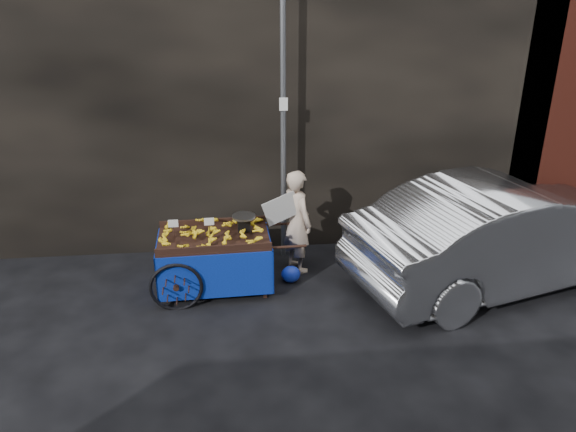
{
  "coord_description": "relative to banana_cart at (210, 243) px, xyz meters",
  "views": [
    {
      "loc": [
        -0.45,
        -6.59,
        4.06
      ],
      "look_at": [
        0.29,
        0.5,
        1.0
      ],
      "focal_mm": 35.0,
      "sensor_mm": 36.0,
      "label": 1
    }
  ],
  "objects": [
    {
      "name": "plastic_bag",
      "position": [
        1.11,
        0.03,
        -0.58
      ],
      "size": [
        0.28,
        0.22,
        0.25
      ],
      "primitive_type": "ellipsoid",
      "color": "#1A33C6",
      "rests_on": "ground"
    },
    {
      "name": "street_pole",
      "position": [
        1.1,
        0.9,
        1.31
      ],
      "size": [
        0.12,
        0.1,
        4.0
      ],
      "color": "slate",
      "rests_on": "ground"
    },
    {
      "name": "vendor",
      "position": [
        1.25,
        0.43,
        0.08
      ],
      "size": [
        0.83,
        0.68,
        1.55
      ],
      "rotation": [
        0.0,
        0.0,
        2.08
      ],
      "color": "#C4AA91",
      "rests_on": "ground"
    },
    {
      "name": "banana_cart",
      "position": [
        0.0,
        0.0,
        0.0
      ],
      "size": [
        2.12,
        1.09,
        1.14
      ],
      "rotation": [
        0.0,
        0.0,
        0.03
      ],
      "color": "black",
      "rests_on": "ground"
    },
    {
      "name": "building_wall",
      "position": [
        1.19,
        2.21,
        1.8
      ],
      "size": [
        13.5,
        2.0,
        5.0
      ],
      "color": "black",
      "rests_on": "ground"
    },
    {
      "name": "parked_car",
      "position": [
        4.14,
        -0.23,
        0.06
      ],
      "size": [
        4.86,
        2.83,
        1.51
      ],
      "primitive_type": "imported",
      "rotation": [
        0.0,
        0.0,
        1.86
      ],
      "color": "silver",
      "rests_on": "ground"
    },
    {
      "name": "ground",
      "position": [
        0.8,
        -0.39,
        -0.7
      ],
      "size": [
        80.0,
        80.0,
        0.0
      ],
      "primitive_type": "plane",
      "color": "black",
      "rests_on": "ground"
    }
  ]
}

